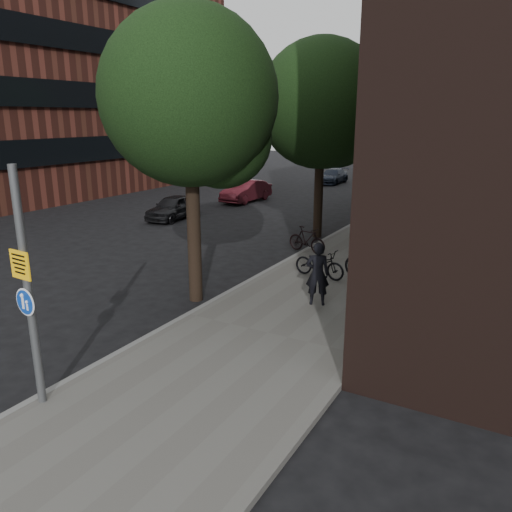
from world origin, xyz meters
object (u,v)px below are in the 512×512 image
Objects in this scene: pedestrian at (317,274)px; parked_bike_facade_near at (371,257)px; signpost at (28,289)px; parked_car_near at (173,207)px.

parked_bike_facade_near is at bearing -117.48° from pedestrian.
signpost is at bearing 179.96° from parked_bike_facade_near.
pedestrian reaches higher than parked_car_near.
pedestrian is at bearing -170.71° from parked_bike_facade_near.
parked_bike_facade_near is 11.67m from parked_car_near.
parked_car_near reaches higher than parked_bike_facade_near.
pedestrian is at bearing 74.01° from signpost.
parked_bike_facade_near is (2.65, 10.22, -1.63)m from signpost.
signpost is at bearing 48.32° from pedestrian.
parked_car_near is at bearing -57.28° from pedestrian.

